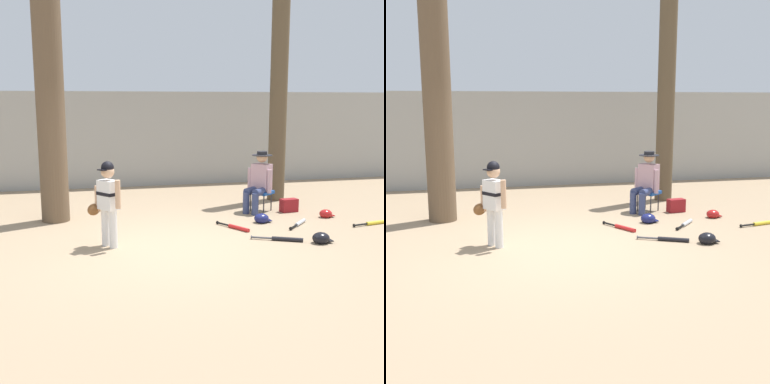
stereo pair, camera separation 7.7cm
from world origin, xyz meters
The scene contains 15 objects.
ground_plane centered at (0.00, 0.00, 0.00)m, with size 60.00×60.00×0.00m, color #9E8466.
concrete_back_wall centered at (0.00, 5.78, 1.21)m, with size 18.00×0.36×2.41m, color #9E9E99.
tree_near_player centered at (-1.81, 2.23, 2.35)m, with size 0.71×0.71×5.39m.
tree_behind_spectator centered at (2.92, 3.14, 2.08)m, with size 0.50×0.50×4.64m.
young_ballplayer centered at (-0.99, 0.33, 0.74)m, with size 0.52×0.50×1.31m.
folding_stool centered at (2.17, 2.12, 0.36)m, with size 0.56×0.56×0.41m.
seated_spectator centered at (2.09, 2.06, 0.64)m, with size 0.65×0.61×1.20m.
handbag_beside_stool centered at (2.68, 1.91, 0.13)m, with size 0.34×0.18×0.26m, color maroon.
bat_aluminum_silver centered at (2.40, 0.86, 0.03)m, with size 0.55×0.55×0.07m.
bat_yellow_trainer centered at (3.71, 0.57, 0.03)m, with size 0.74×0.20×0.07m.
bat_black_composite centered at (1.70, -0.02, 0.03)m, with size 0.76×0.42×0.07m.
bat_red_barrel centered at (1.22, 0.85, 0.03)m, with size 0.41×0.70×0.07m.
batting_helmet_navy centered at (1.81, 1.18, 0.08)m, with size 0.32×0.24×0.18m.
batting_helmet_black centered at (2.22, -0.27, 0.08)m, with size 0.32×0.25×0.19m.
batting_helmet_red centered at (3.15, 1.28, 0.07)m, with size 0.29×0.22×0.16m.
Camera 1 is at (-1.48, -6.99, 2.17)m, focal length 46.23 mm.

